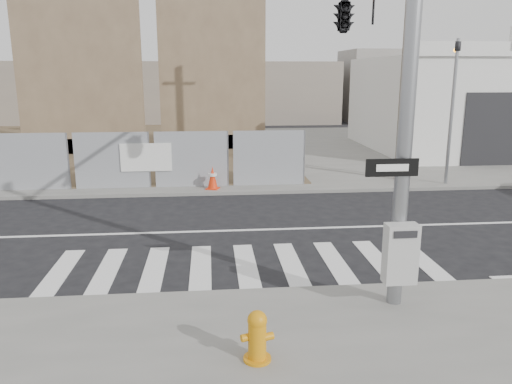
{
  "coord_description": "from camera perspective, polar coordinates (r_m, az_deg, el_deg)",
  "views": [
    {
      "loc": [
        -0.76,
        -12.83,
        4.15
      ],
      "look_at": [
        0.32,
        -1.41,
        1.4
      ],
      "focal_mm": 35.0,
      "sensor_mm": 36.0,
      "label": 1
    }
  ],
  "objects": [
    {
      "name": "ground",
      "position": [
        13.5,
        -1.93,
        -4.42
      ],
      "size": [
        100.0,
        100.0,
        0.0
      ],
      "primitive_type": "plane",
      "color": "black",
      "rests_on": "ground"
    },
    {
      "name": "sidewalk_far",
      "position": [
        27.15,
        -3.76,
        4.8
      ],
      "size": [
        50.0,
        20.0,
        0.12
      ],
      "primitive_type": "cube",
      "color": "slate",
      "rests_on": "ground"
    },
    {
      "name": "signal_pole",
      "position": [
        11.28,
        11.86,
        16.42
      ],
      "size": [
        0.96,
        5.87,
        7.0
      ],
      "color": "gray",
      "rests_on": "sidewalk_near"
    },
    {
      "name": "far_signal_pole",
      "position": [
        19.52,
        21.65,
        10.6
      ],
      "size": [
        0.16,
        0.2,
        5.6
      ],
      "color": "gray",
      "rests_on": "sidewalk_far"
    },
    {
      "name": "concrete_wall_left",
      "position": [
        26.66,
        -19.32,
        11.1
      ],
      "size": [
        6.0,
        1.3,
        8.0
      ],
      "color": "brown",
      "rests_on": "sidewalk_far"
    },
    {
      "name": "concrete_wall_right",
      "position": [
        26.92,
        -4.96,
        11.8
      ],
      "size": [
        5.5,
        1.3,
        8.0
      ],
      "color": "brown",
      "rests_on": "sidewalk_far"
    },
    {
      "name": "auto_shop",
      "position": [
        29.76,
        24.66,
        9.18
      ],
      "size": [
        12.0,
        10.2,
        5.95
      ],
      "color": "silver",
      "rests_on": "sidewalk_far"
    },
    {
      "name": "utility_pole_right",
      "position": [
        19.74,
        16.85,
        16.0
      ],
      "size": [
        1.6,
        0.28,
        10.0
      ],
      "color": "#4D3824",
      "rests_on": "sidewalk_far"
    },
    {
      "name": "fire_hydrant",
      "position": [
        7.39,
        0.14,
        -16.13
      ],
      "size": [
        0.5,
        0.5,
        0.77
      ],
      "rotation": [
        0.0,
        0.0,
        0.3
      ],
      "color": "#C97E0B",
      "rests_on": "sidewalk_near"
    },
    {
      "name": "traffic_cone_c",
      "position": [
        18.99,
        -17.09,
        1.71
      ],
      "size": [
        0.46,
        0.46,
        0.72
      ],
      "rotation": [
        0.0,
        0.0,
        -0.3
      ],
      "color": "#FF450D",
      "rests_on": "sidewalk_far"
    },
    {
      "name": "traffic_cone_d",
      "position": [
        17.73,
        -4.99,
        1.6
      ],
      "size": [
        0.54,
        0.54,
        0.8
      ],
      "rotation": [
        0.0,
        0.0,
        -0.37
      ],
      "color": "red",
      "rests_on": "sidewalk_far"
    }
  ]
}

